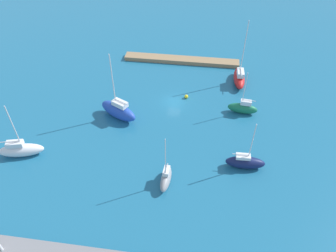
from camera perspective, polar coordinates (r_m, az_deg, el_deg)
name	(u,v)px	position (r m, az deg, el deg)	size (l,w,h in m)	color
water	(174,102)	(62.92, 1.10, 4.31)	(160.00, 160.00, 0.00)	#1E668C
pier_dock	(181,60)	(75.50, 2.43, 11.73)	(26.45, 2.73, 0.90)	#997A56
sailboat_white_inner_mooring	(21,150)	(56.75, -24.86, -3.85)	(7.47, 3.79, 10.17)	white
sailboat_red_near_pier	(239,77)	(69.23, 12.64, 8.48)	(2.51, 7.63, 13.61)	red
sailboat_navy_east_end	(245,162)	(51.31, 13.63, -6.29)	(6.18, 2.09, 9.03)	#141E4C
sailboat_gray_lone_north	(166,178)	(47.86, -0.37, -9.30)	(1.72, 4.91, 9.46)	gray
sailboat_green_by_breakwater	(243,108)	(61.22, 13.24, 3.19)	(5.64, 2.16, 8.80)	#19724C
sailboat_blue_along_channel	(118,110)	(58.97, -8.87, 2.80)	(8.07, 5.74, 13.03)	#2347B2
mooring_buoy_yellow	(186,97)	(63.81, 3.30, 5.29)	(0.77, 0.77, 0.77)	yellow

